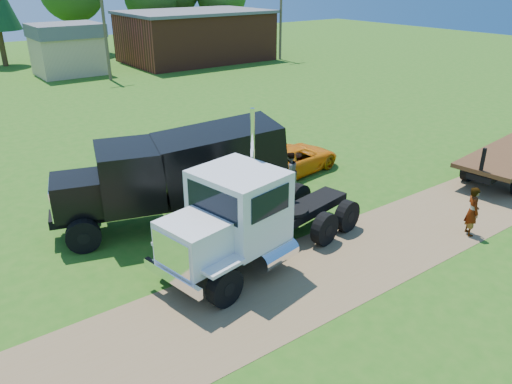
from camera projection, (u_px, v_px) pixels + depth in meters
ground at (330, 266)px, 16.85m from camera, size 140.00×140.00×0.00m
dirt_track at (330, 266)px, 16.85m from camera, size 120.00×4.20×0.01m
white_semi_tractor at (242, 219)px, 16.23m from camera, size 8.63×4.18×5.09m
black_dump_truck at (179, 172)px, 19.04m from camera, size 9.04×4.98×3.85m
orange_pickup at (294, 159)px, 24.56m from camera, size 5.26×3.02×1.38m
spectator_a at (472, 211)px, 18.54m from camera, size 0.78×0.84×1.92m
spectator_b at (290, 171)px, 22.48m from camera, size 0.88×0.69×1.77m
brick_building at (196, 36)px, 55.00m from camera, size 15.40×10.40×5.30m
tan_shed at (68, 48)px, 47.51m from camera, size 6.20×5.40×4.70m
utility_poles at (105, 26)px, 43.98m from camera, size 42.20×0.28×9.00m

